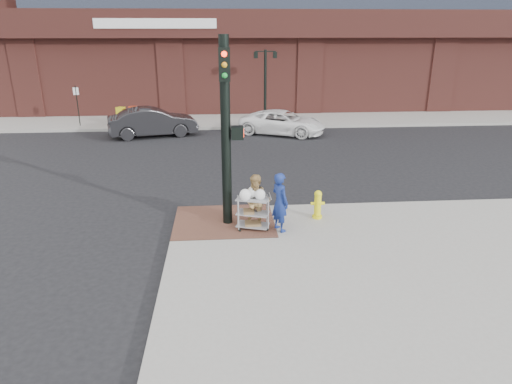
{
  "coord_description": "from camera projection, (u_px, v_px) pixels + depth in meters",
  "views": [
    {
      "loc": [
        -0.61,
        -10.97,
        5.28
      ],
      "look_at": [
        0.25,
        0.2,
        1.25
      ],
      "focal_mm": 32.0,
      "sensor_mm": 36.0,
      "label": 1
    }
  ],
  "objects": [
    {
      "name": "traffic_signal_pole",
      "position": [
        227.0,
        128.0,
        11.85
      ],
      "size": [
        0.61,
        0.51,
        5.0
      ],
      "color": "black",
      "rests_on": "sidewalk_near"
    },
    {
      "name": "newsbox_yellow",
      "position": [
        121.0,
        116.0,
        25.62
      ],
      "size": [
        0.53,
        0.51,
        0.99
      ],
      "primitive_type": "cube",
      "rotation": [
        0.0,
        0.0,
        -0.4
      ],
      "color": "gold",
      "rests_on": "sidewalk_far"
    },
    {
      "name": "minivan_white",
      "position": [
        283.0,
        123.0,
        23.95
      ],
      "size": [
        4.91,
        3.69,
        1.24
      ],
      "primitive_type": "imported",
      "rotation": [
        0.0,
        0.0,
        1.15
      ],
      "color": "white",
      "rests_on": "ground"
    },
    {
      "name": "utility_cart",
      "position": [
        253.0,
        210.0,
        12.22
      ],
      "size": [
        0.95,
        0.71,
        1.18
      ],
      "color": "gray",
      "rests_on": "sidewalk_near"
    },
    {
      "name": "woman_blue",
      "position": [
        280.0,
        202.0,
        12.04
      ],
      "size": [
        0.63,
        0.7,
        1.61
      ],
      "primitive_type": "imported",
      "rotation": [
        0.0,
        0.0,
        2.09
      ],
      "color": "navy",
      "rests_on": "sidewalk_near"
    },
    {
      "name": "ground",
      "position": [
        247.0,
        239.0,
        12.12
      ],
      "size": [
        220.0,
        220.0,
        0.0
      ],
      "primitive_type": "plane",
      "color": "black",
      "rests_on": "ground"
    },
    {
      "name": "sedan_dark",
      "position": [
        153.0,
        122.0,
        23.44
      ],
      "size": [
        4.74,
        2.61,
        1.48
      ],
      "primitive_type": "imported",
      "rotation": [
        0.0,
        0.0,
        1.82
      ],
      "color": "black",
      "rests_on": "ground"
    },
    {
      "name": "brick_curb_ramp",
      "position": [
        224.0,
        221.0,
        12.87
      ],
      "size": [
        2.8,
        2.4,
        0.01
      ],
      "primitive_type": "cube",
      "color": "brown",
      "rests_on": "sidewalk_near"
    },
    {
      "name": "fire_hydrant",
      "position": [
        318.0,
        204.0,
        12.95
      ],
      "size": [
        0.39,
        0.27,
        0.83
      ],
      "color": "yellow",
      "rests_on": "sidewalk_near"
    },
    {
      "name": "sidewalk_far",
      "position": [
        359.0,
        87.0,
        43.02
      ],
      "size": [
        65.0,
        36.0,
        0.15
      ],
      "primitive_type": "cube",
      "color": "gray",
      "rests_on": "ground"
    },
    {
      "name": "pedestrian_tan",
      "position": [
        257.0,
        202.0,
        12.19
      ],
      "size": [
        0.83,
        0.7,
        1.51
      ],
      "primitive_type": "imported",
      "rotation": [
        0.0,
        0.0,
        -0.19
      ],
      "color": "#A8854F",
      "rests_on": "sidewalk_near"
    },
    {
      "name": "lamp_post",
      "position": [
        265.0,
        77.0,
        26.39
      ],
      "size": [
        1.32,
        0.22,
        4.0
      ],
      "color": "black",
      "rests_on": "sidewalk_far"
    },
    {
      "name": "newsbox_red",
      "position": [
        134.0,
        116.0,
        25.34
      ],
      "size": [
        0.5,
        0.46,
        1.07
      ],
      "primitive_type": "cube",
      "rotation": [
        0.0,
        0.0,
        0.12
      ],
      "color": "red",
      "rests_on": "sidewalk_far"
    },
    {
      "name": "newsbox_blue",
      "position": [
        148.0,
        116.0,
        25.52
      ],
      "size": [
        0.44,
        0.4,
        1.0
      ],
      "primitive_type": "cube",
      "rotation": [
        0.0,
        0.0,
        0.06
      ],
      "color": "#1A2DAD",
      "rests_on": "sidewalk_far"
    },
    {
      "name": "parking_sign",
      "position": [
        78.0,
        106.0,
        25.16
      ],
      "size": [
        0.05,
        0.05,
        2.2
      ],
      "primitive_type": "cylinder",
      "color": "black",
      "rests_on": "sidewalk_far"
    }
  ]
}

